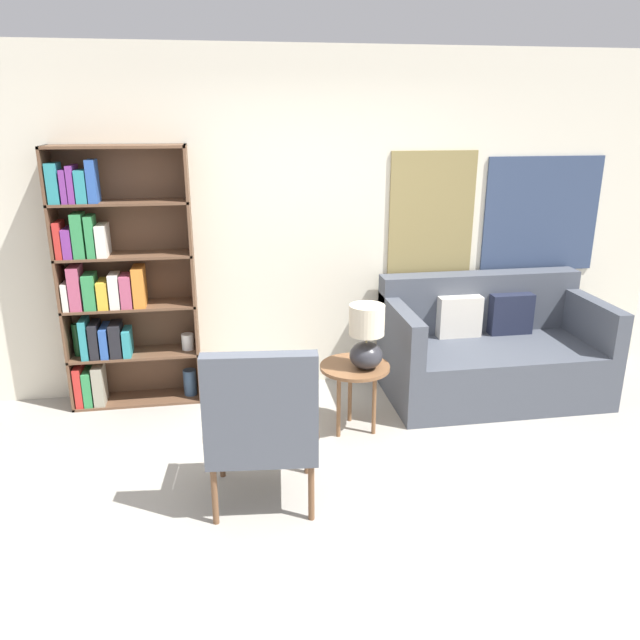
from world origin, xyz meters
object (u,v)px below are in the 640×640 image
side_table (355,373)px  armchair (262,421)px  couch (490,352)px  bookshelf (111,286)px  table_lamp (366,336)px

side_table → armchair: bearing=-130.3°
armchair → side_table: bearing=49.7°
armchair → couch: armchair is taller
bookshelf → couch: (2.97, -0.30, -0.62)m
couch → bookshelf: bearing=174.3°
table_lamp → couch: bearing=24.5°
bookshelf → couch: size_ratio=1.17×
bookshelf → armchair: bookshelf is taller
bookshelf → armchair: bearing=-58.2°
side_table → table_lamp: size_ratio=1.11×
side_table → table_lamp: table_lamp is taller
bookshelf → side_table: bookshelf is taller
bookshelf → side_table: size_ratio=3.90×
couch → armchair: bearing=-146.0°
armchair → table_lamp: (0.79, 0.79, 0.18)m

